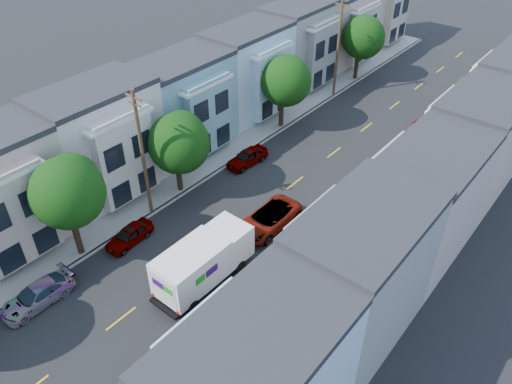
{
  "coord_description": "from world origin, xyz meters",
  "views": [
    {
      "loc": [
        18.53,
        -15.97,
        24.02
      ],
      "look_at": [
        0.13,
        6.71,
        2.2
      ],
      "focal_mm": 35.0,
      "sensor_mm": 36.0,
      "label": 1
    }
  ],
  "objects": [
    {
      "name": "townhouse_row_right",
      "position": [
        11.15,
        15.0,
        0.0
      ],
      "size": [
        5.0,
        70.0,
        8.5
      ],
      "primitive_type": "cube",
      "color": "#B9A49B",
      "rests_on": "ground"
    },
    {
      "name": "fedex_truck",
      "position": [
        1.83,
        -0.61,
        1.83
      ],
      "size": [
        2.63,
        6.84,
        3.28
      ],
      "rotation": [
        0.0,
        0.0,
        -0.01
      ],
      "color": "silver",
      "rests_on": "ground"
    },
    {
      "name": "curb_right",
      "position": [
        6.05,
        15.0,
        0.07
      ],
      "size": [
        0.3,
        70.0,
        0.15
      ],
      "primitive_type": "cube",
      "color": "gray",
      "rests_on": "ground"
    },
    {
      "name": "road_slab",
      "position": [
        0.0,
        15.0,
        0.01
      ],
      "size": [
        12.0,
        70.0,
        0.02
      ],
      "primitive_type": "cube",
      "color": "black",
      "rests_on": "ground"
    },
    {
      "name": "parked_right_d",
      "position": [
        4.9,
        27.85,
        0.71
      ],
      "size": [
        2.74,
        5.28,
        1.42
      ],
      "primitive_type": "imported",
      "rotation": [
        0.0,
        0.0,
        -0.08
      ],
      "color": "black",
      "rests_on": "ground"
    },
    {
      "name": "parked_left_b",
      "position": [
        -4.9,
        -8.36,
        0.66
      ],
      "size": [
        1.93,
        4.45,
        1.33
      ],
      "primitive_type": "imported",
      "rotation": [
        0.0,
        0.0,
        -0.02
      ],
      "color": "black",
      "rests_on": "ground"
    },
    {
      "name": "tree_far_r",
      "position": [
        6.9,
        29.64,
        3.51
      ],
      "size": [
        3.1,
        3.1,
        5.1
      ],
      "color": "black",
      "rests_on": "ground"
    },
    {
      "name": "tree_d",
      "position": [
        -6.3,
        18.87,
        4.83
      ],
      "size": [
        4.7,
        4.7,
        7.2
      ],
      "color": "black",
      "rests_on": "ground"
    },
    {
      "name": "ground",
      "position": [
        0.0,
        0.0,
        0.0
      ],
      "size": [
        160.0,
        160.0,
        0.0
      ],
      "primitive_type": "plane",
      "color": "black",
      "rests_on": "ground"
    },
    {
      "name": "tree_e",
      "position": [
        -6.3,
        33.15,
        4.96
      ],
      "size": [
        4.7,
        4.7,
        7.33
      ],
      "color": "black",
      "rests_on": "ground"
    },
    {
      "name": "parked_right_a",
      "position": [
        4.9,
        -7.71,
        0.65
      ],
      "size": [
        1.58,
        3.94,
        1.29
      ],
      "primitive_type": "imported",
      "rotation": [
        0.0,
        0.0,
        0.06
      ],
      "color": "#5A5A5A",
      "rests_on": "ground"
    },
    {
      "name": "centerline",
      "position": [
        0.0,
        15.0,
        0.0
      ],
      "size": [
        0.12,
        70.0,
        0.01
      ],
      "primitive_type": "cube",
      "color": "gold",
      "rests_on": "ground"
    },
    {
      "name": "utility_pole_far",
      "position": [
        -6.3,
        28.0,
        5.15
      ],
      "size": [
        1.6,
        0.26,
        10.0
      ],
      "color": "#42301E",
      "rests_on": "ground"
    },
    {
      "name": "tree_c",
      "position": [
        -6.3,
        5.33,
        4.56
      ],
      "size": [
        4.7,
        4.7,
        6.93
      ],
      "color": "black",
      "rests_on": "ground"
    },
    {
      "name": "tree_b",
      "position": [
        -6.3,
        -4.09,
        5.41
      ],
      "size": [
        4.7,
        4.7,
        7.79
      ],
      "color": "black",
      "rests_on": "ground"
    },
    {
      "name": "parked_right_b",
      "position": [
        4.9,
        -3.9,
        0.67
      ],
      "size": [
        1.76,
        4.15,
        1.35
      ],
      "primitive_type": "imported",
      "rotation": [
        0.0,
        0.0,
        -0.08
      ],
      "color": "silver",
      "rests_on": "ground"
    },
    {
      "name": "utility_pole_near",
      "position": [
        -6.3,
        2.0,
        5.15
      ],
      "size": [
        1.6,
        0.26,
        10.0
      ],
      "color": "#42301E",
      "rests_on": "ground"
    },
    {
      "name": "sidewalk_right",
      "position": [
        7.35,
        15.0,
        0.07
      ],
      "size": [
        2.6,
        70.0,
        0.15
      ],
      "primitive_type": "cube",
      "color": "gray",
      "rests_on": "ground"
    },
    {
      "name": "parked_right_c",
      "position": [
        4.9,
        18.05,
        0.68
      ],
      "size": [
        1.66,
        4.19,
        1.35
      ],
      "primitive_type": "imported",
      "rotation": [
        0.0,
        0.0,
        0.02
      ],
      "color": "black",
      "rests_on": "ground"
    },
    {
      "name": "sidewalk_left",
      "position": [
        -7.35,
        15.0,
        0.07
      ],
      "size": [
        2.6,
        70.0,
        0.15
      ],
      "primitive_type": "cube",
      "color": "gray",
      "rests_on": "ground"
    },
    {
      "name": "townhouse_row_left",
      "position": [
        -11.15,
        15.0,
        0.0
      ],
      "size": [
        5.0,
        70.0,
        8.5
      ],
      "primitive_type": "cube",
      "color": "#B9A49B",
      "rests_on": "ground"
    },
    {
      "name": "parked_left_d",
      "position": [
        -4.9,
        11.72,
        0.68
      ],
      "size": [
        2.01,
        4.35,
        1.37
      ],
      "primitive_type": "imported",
      "rotation": [
        0.0,
        0.0,
        -0.1
      ],
      "color": "black",
      "rests_on": "ground"
    },
    {
      "name": "curb_left",
      "position": [
        -6.05,
        15.0,
        0.07
      ],
      "size": [
        0.3,
        70.0,
        0.15
      ],
      "primitive_type": "cube",
      "color": "gray",
      "rests_on": "ground"
    },
    {
      "name": "parked_left_c",
      "position": [
        -4.9,
        -1.22,
        0.63
      ],
      "size": [
        1.76,
        4.0,
        1.27
      ],
      "primitive_type": "imported",
      "rotation": [
        0.0,
        0.0,
        0.07
      ],
      "color": "silver",
      "rests_on": "ground"
    },
    {
      "name": "lead_sedan",
      "position": [
        1.68,
        6.25,
        0.77
      ],
      "size": [
        2.63,
        5.55,
        1.53
      ],
      "primitive_type": "imported",
      "rotation": [
        0.0,
        0.0,
        -0.02
      ],
      "color": "black",
      "rests_on": "ground"
    }
  ]
}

